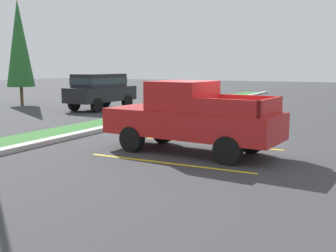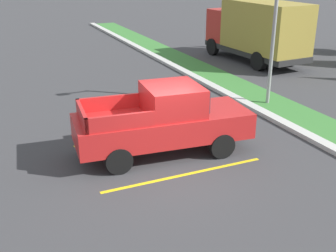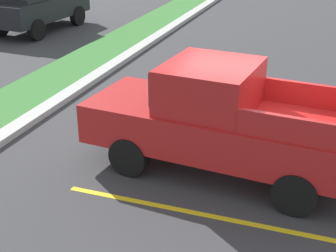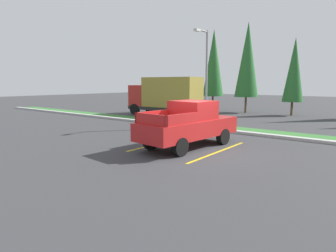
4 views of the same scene
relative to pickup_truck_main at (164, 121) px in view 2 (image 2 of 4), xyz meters
The scene contains 8 objects.
ground_plane 1.27m from the pickup_truck_main, 17.90° to the right, with size 120.00×120.00×0.00m, color #38383A.
parking_line_near 1.87m from the pickup_truck_main, behind, with size 0.12×4.80×0.01m, color yellow.
parking_line_far 1.86m from the pickup_truck_main, ahead, with size 0.12×4.80×0.01m, color yellow.
curb_strip 4.92m from the pickup_truck_main, 81.68° to the left, with size 56.00×0.40×0.15m, color #B2B2AD.
grass_median 6.00m from the pickup_truck_main, 83.23° to the left, with size 56.00×1.80×0.06m, color #387533.
pickup_truck_main is the anchor object (origin of this frame).
cargo_truck_distant 13.17m from the pickup_truck_main, 133.25° to the left, with size 6.93×2.83×3.40m.
street_light 6.59m from the pickup_truck_main, 114.63° to the left, with size 0.24×1.49×6.20m.
Camera 2 is at (9.98, -4.41, 5.51)m, focal length 44.93 mm.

